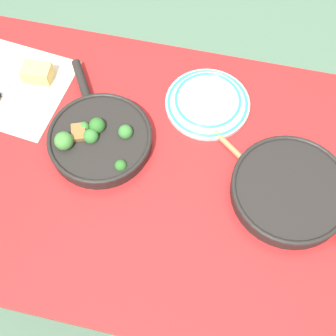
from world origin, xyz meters
The scene contains 8 objects.
ground_plane centered at (0.00, 0.00, 0.00)m, with size 14.00×14.00×0.00m, color #51755B.
dining_table_red centered at (0.00, 0.00, 0.65)m, with size 1.33×0.80×0.73m.
skillet_broccoli centered at (0.19, -0.04, 0.75)m, with size 0.28×0.36×0.08m.
skillet_eggs centered at (-0.30, 0.00, 0.75)m, with size 0.37×0.29×0.04m.
wooden_spoon centered at (-0.17, -0.08, 0.74)m, with size 0.30×0.24×0.02m.
parchment_sheet centered at (0.49, -0.16, 0.73)m, with size 0.36×0.32×0.00m.
cheese_block centered at (0.41, -0.21, 0.75)m, with size 0.08×0.06×0.04m.
dinner_plate_stack centered at (-0.06, -0.22, 0.74)m, with size 0.23×0.23×0.03m.
Camera 1 is at (-0.12, 0.51, 1.77)m, focal length 50.00 mm.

